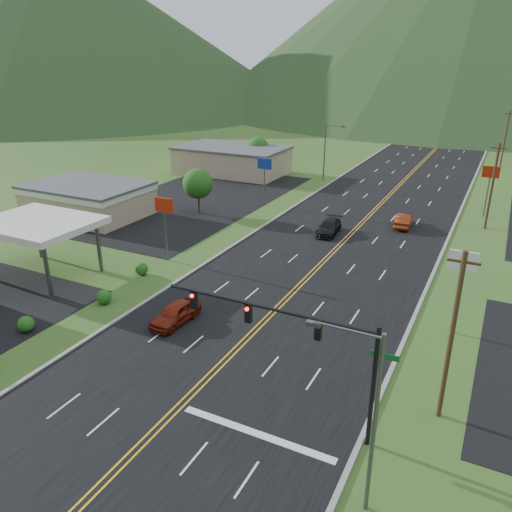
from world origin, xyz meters
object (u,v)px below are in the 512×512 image
at_px(gas_canopy, 38,225).
at_px(car_red_near, 175,314).
at_px(streetlight_east, 368,412).
at_px(car_dark_mid, 329,227).
at_px(traffic_signal, 299,337).
at_px(streetlight_west, 327,148).
at_px(car_red_far, 404,220).

bearing_deg(gas_canopy, car_red_near, -7.14).
distance_m(streetlight_east, car_dark_mid, 37.62).
bearing_deg(car_dark_mid, streetlight_east, -73.37).
height_order(gas_canopy, car_red_near, gas_canopy).
distance_m(traffic_signal, streetlight_west, 58.88).
relative_size(streetlight_west, gas_canopy, 0.90).
bearing_deg(car_dark_mid, traffic_signal, -78.61).
distance_m(traffic_signal, car_dark_mid, 32.40).
relative_size(car_red_near, car_red_far, 0.96).
distance_m(streetlight_east, car_red_far, 41.96).
distance_m(car_red_near, car_red_far, 33.03).
distance_m(traffic_signal, car_red_near, 14.48).
height_order(traffic_signal, car_dark_mid, traffic_signal).
relative_size(gas_canopy, car_red_near, 2.15).
relative_size(traffic_signal, car_dark_mid, 2.51).
height_order(traffic_signal, streetlight_east, streetlight_east).
height_order(streetlight_west, car_dark_mid, streetlight_west).
bearing_deg(car_red_far, car_dark_mid, 38.95).
bearing_deg(car_dark_mid, car_red_near, -102.73).
bearing_deg(car_red_near, traffic_signal, -21.67).
bearing_deg(streetlight_west, streetlight_east, -69.14).
relative_size(streetlight_east, gas_canopy, 0.90).
xyz_separation_m(traffic_signal, car_red_near, (-12.38, 5.99, -4.54)).
xyz_separation_m(streetlight_east, car_red_far, (-6.38, 41.24, -4.39)).
bearing_deg(streetlight_east, car_red_near, 149.69).
height_order(car_dark_mid, car_red_far, car_red_far).
bearing_deg(streetlight_west, gas_canopy, -102.13).
xyz_separation_m(traffic_signal, streetlight_west, (-18.16, 56.00, -0.15)).
bearing_deg(car_red_near, streetlight_west, 100.74).
relative_size(streetlight_west, car_red_near, 1.94).
xyz_separation_m(streetlight_east, car_dark_mid, (-13.51, 34.83, -4.42)).
xyz_separation_m(streetlight_east, car_red_near, (-17.08, 9.98, -4.39)).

